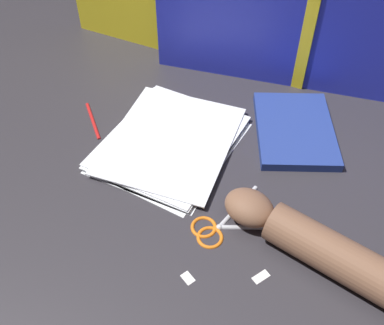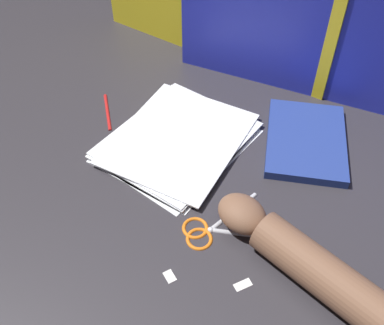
% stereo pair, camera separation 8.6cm
% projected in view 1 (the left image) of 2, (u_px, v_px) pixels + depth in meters
% --- Properties ---
extents(ground_plane, '(6.00, 6.00, 0.00)m').
position_uv_depth(ground_plane, '(164.00, 170.00, 0.93)').
color(ground_plane, '#2D2B30').
extents(paper_stack, '(0.28, 0.33, 0.02)m').
position_uv_depth(paper_stack, '(170.00, 142.00, 0.98)').
color(paper_stack, white).
rests_on(paper_stack, ground_plane).
extents(book_closed, '(0.25, 0.28, 0.02)m').
position_uv_depth(book_closed, '(295.00, 129.00, 1.00)').
color(book_closed, navy).
rests_on(book_closed, ground_plane).
extents(scissors, '(0.17, 0.18, 0.01)m').
position_uv_depth(scissors, '(221.00, 225.00, 0.83)').
color(scissors, silver).
rests_on(scissors, ground_plane).
extents(hand_forearm, '(0.35, 0.14, 0.07)m').
position_uv_depth(hand_forearm, '(314.00, 244.00, 0.77)').
color(hand_forearm, brown).
rests_on(hand_forearm, ground_plane).
extents(paper_scrap_near, '(0.03, 0.03, 0.00)m').
position_uv_depth(paper_scrap_near, '(261.00, 277.00, 0.76)').
color(paper_scrap_near, white).
rests_on(paper_scrap_near, ground_plane).
extents(paper_scrap_mid, '(0.03, 0.03, 0.00)m').
position_uv_depth(paper_scrap_mid, '(188.00, 278.00, 0.76)').
color(paper_scrap_mid, white).
rests_on(paper_scrap_mid, ground_plane).
extents(pen, '(0.10, 0.10, 0.01)m').
position_uv_depth(pen, '(93.00, 120.00, 1.03)').
color(pen, red).
rests_on(pen, ground_plane).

